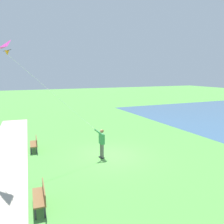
{
  "coord_description": "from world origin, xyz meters",
  "views": [
    {
      "loc": [
        5.29,
        12.56,
        5.03
      ],
      "look_at": [
        0.25,
        1.06,
        2.9
      ],
      "focal_mm": 37.49,
      "sensor_mm": 36.0,
      "label": 1
    }
  ],
  "objects_px": {
    "flying_kite": "(12,49)",
    "park_bench_far_walkway": "(41,195)",
    "park_bench_near_walkway": "(35,143)",
    "person_kite_flyer": "(101,141)"
  },
  "relations": [
    {
      "from": "flying_kite",
      "to": "park_bench_far_walkway",
      "type": "distance_m",
      "value": 6.8
    },
    {
      "from": "park_bench_near_walkway",
      "to": "park_bench_far_walkway",
      "type": "xyz_separation_m",
      "value": [
        0.47,
        6.98,
        0.0
      ]
    },
    {
      "from": "flying_kite",
      "to": "park_bench_far_walkway",
      "type": "height_order",
      "value": "flying_kite"
    },
    {
      "from": "park_bench_near_walkway",
      "to": "park_bench_far_walkway",
      "type": "relative_size",
      "value": 1.0
    },
    {
      "from": "flying_kite",
      "to": "park_bench_far_walkway",
      "type": "relative_size",
      "value": 3.1
    },
    {
      "from": "person_kite_flyer",
      "to": "park_bench_far_walkway",
      "type": "bearing_deg",
      "value": 45.17
    },
    {
      "from": "park_bench_far_walkway",
      "to": "person_kite_flyer",
      "type": "bearing_deg",
      "value": -134.83
    },
    {
      "from": "park_bench_far_walkway",
      "to": "flying_kite",
      "type": "bearing_deg",
      "value": -81.33
    },
    {
      "from": "park_bench_far_walkway",
      "to": "park_bench_near_walkway",
      "type": "bearing_deg",
      "value": -93.81
    },
    {
      "from": "person_kite_flyer",
      "to": "park_bench_far_walkway",
      "type": "xyz_separation_m",
      "value": [
        3.97,
        3.99,
        -0.54
      ]
    }
  ]
}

